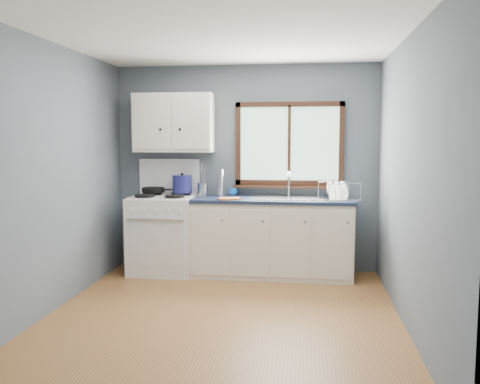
# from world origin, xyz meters

# --- Properties ---
(floor) EXTENTS (3.20, 3.60, 0.02)m
(floor) POSITION_xyz_m (0.00, 0.00, -0.01)
(floor) COLOR #9A6434
(floor) RESTS_ON ground
(ceiling) EXTENTS (3.20, 3.60, 0.02)m
(ceiling) POSITION_xyz_m (0.00, 0.00, 2.51)
(ceiling) COLOR white
(ceiling) RESTS_ON wall_back
(wall_back) EXTENTS (3.20, 0.02, 2.50)m
(wall_back) POSITION_xyz_m (0.00, 1.81, 1.25)
(wall_back) COLOR slate
(wall_back) RESTS_ON ground
(wall_front) EXTENTS (3.20, 0.02, 2.50)m
(wall_front) POSITION_xyz_m (0.00, -1.81, 1.25)
(wall_front) COLOR slate
(wall_front) RESTS_ON ground
(wall_left) EXTENTS (0.02, 3.60, 2.50)m
(wall_left) POSITION_xyz_m (-1.61, 0.00, 1.25)
(wall_left) COLOR slate
(wall_left) RESTS_ON ground
(wall_right) EXTENTS (0.02, 3.60, 2.50)m
(wall_right) POSITION_xyz_m (1.61, 0.00, 1.25)
(wall_right) COLOR slate
(wall_right) RESTS_ON ground
(gas_range) EXTENTS (0.76, 0.69, 1.36)m
(gas_range) POSITION_xyz_m (-0.95, 1.47, 0.49)
(gas_range) COLOR white
(gas_range) RESTS_ON floor
(base_cabinets) EXTENTS (1.85, 0.60, 0.88)m
(base_cabinets) POSITION_xyz_m (0.36, 1.49, 0.41)
(base_cabinets) COLOR white
(base_cabinets) RESTS_ON floor
(countertop) EXTENTS (1.89, 0.64, 0.04)m
(countertop) POSITION_xyz_m (0.36, 1.49, 0.90)
(countertop) COLOR #151F35
(countertop) RESTS_ON base_cabinets
(sink) EXTENTS (0.84, 0.46, 0.44)m
(sink) POSITION_xyz_m (0.54, 1.49, 0.86)
(sink) COLOR silver
(sink) RESTS_ON countertop
(window) EXTENTS (1.36, 0.10, 1.03)m
(window) POSITION_xyz_m (0.54, 1.77, 1.48)
(window) COLOR #9EC6A8
(window) RESTS_ON wall_back
(upper_cabinets) EXTENTS (0.95, 0.35, 0.70)m
(upper_cabinets) POSITION_xyz_m (-0.85, 1.63, 1.80)
(upper_cabinets) COLOR white
(upper_cabinets) RESTS_ON wall_back
(skillet) EXTENTS (0.44, 0.34, 0.06)m
(skillet) POSITION_xyz_m (-1.11, 1.61, 0.99)
(skillet) COLOR black
(skillet) RESTS_ON gas_range
(stockpot) EXTENTS (0.32, 0.32, 0.24)m
(stockpot) POSITION_xyz_m (-0.75, 1.60, 1.07)
(stockpot) COLOR navy
(stockpot) RESTS_ON gas_range
(utensil_crock) EXTENTS (0.17, 0.17, 0.41)m
(utensil_crock) POSITION_xyz_m (-0.50, 1.64, 1.00)
(utensil_crock) COLOR silver
(utensil_crock) RESTS_ON countertop
(thermos) EXTENTS (0.10, 0.10, 0.33)m
(thermos) POSITION_xyz_m (-0.28, 1.62, 1.08)
(thermos) COLOR silver
(thermos) RESTS_ON countertop
(soap_bottle) EXTENTS (0.11, 0.11, 0.27)m
(soap_bottle) POSITION_xyz_m (-0.14, 1.68, 1.06)
(soap_bottle) COLOR #0F57B0
(soap_bottle) RESTS_ON countertop
(dish_towel) EXTENTS (0.29, 0.25, 0.02)m
(dish_towel) POSITION_xyz_m (-0.13, 1.31, 0.93)
(dish_towel) COLOR #CE6A2F
(dish_towel) RESTS_ON countertop
(dish_rack) EXTENTS (0.49, 0.44, 0.21)m
(dish_rack) POSITION_xyz_m (1.11, 1.45, 0.98)
(dish_rack) COLOR silver
(dish_rack) RESTS_ON countertop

